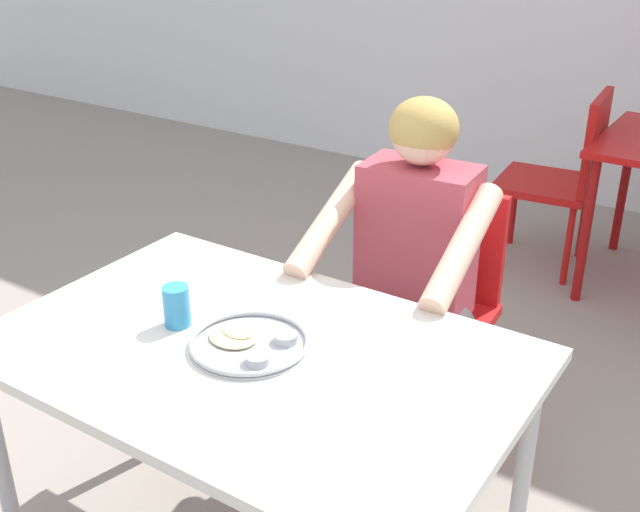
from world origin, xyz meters
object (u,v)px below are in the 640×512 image
object	(u,v)px
drinking_cup	(177,305)
diner_foreground	(405,260)
chair_red_left	(565,171)
table_foreground	(256,373)
thali_tray	(250,343)
chair_foreground	(429,293)

from	to	relation	value
drinking_cup	diner_foreground	bearing A→B (deg)	67.53
drinking_cup	chair_red_left	distance (m)	2.38
table_foreground	drinking_cup	xyz separation A→B (m)	(-0.23, -0.01, 0.12)
thali_tray	chair_red_left	world-z (taller)	chair_red_left
drinking_cup	chair_foreground	bearing A→B (deg)	73.31
chair_foreground	diner_foreground	xyz separation A→B (m)	(0.01, -0.22, 0.21)
diner_foreground	drinking_cup	bearing A→B (deg)	-112.47
diner_foreground	chair_red_left	bearing A→B (deg)	90.15
table_foreground	chair_foreground	size ratio (longest dim) A/B	1.52
thali_tray	chair_red_left	bearing A→B (deg)	88.45
thali_tray	chair_red_left	size ratio (longest dim) A/B	0.33
thali_tray	chair_foreground	distance (m)	0.92
diner_foreground	chair_red_left	world-z (taller)	diner_foreground
thali_tray	chair_foreground	xyz separation A→B (m)	(0.06, 0.89, -0.25)
drinking_cup	chair_red_left	bearing A→B (deg)	83.28
chair_red_left	diner_foreground	bearing A→B (deg)	-89.85
chair_foreground	diner_foreground	bearing A→B (deg)	-87.00
thali_tray	chair_red_left	distance (m)	2.35
thali_tray	diner_foreground	size ratio (longest dim) A/B	0.25
diner_foreground	thali_tray	bearing A→B (deg)	-95.80
thali_tray	drinking_cup	distance (m)	0.22
chair_red_left	table_foreground	bearing A→B (deg)	-91.17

